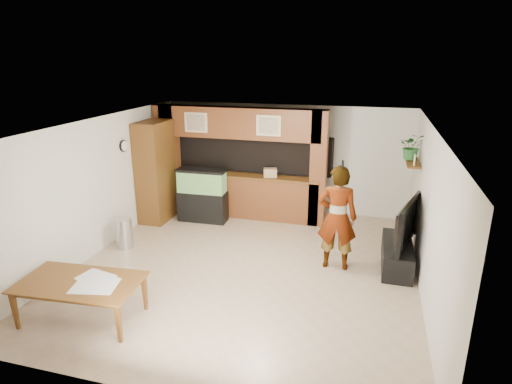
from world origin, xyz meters
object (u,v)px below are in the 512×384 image
(pantry_cabinet, at_px, (155,172))
(aquarium, at_px, (202,196))
(person, at_px, (337,218))
(television, at_px, (400,222))
(dining_table, at_px, (81,302))

(pantry_cabinet, bearing_deg, aquarium, 9.45)
(person, bearing_deg, aquarium, -26.58)
(television, bearing_deg, person, 120.69)
(aquarium, distance_m, television, 4.46)
(pantry_cabinet, height_order, aquarium, pantry_cabinet)
(pantry_cabinet, height_order, television, pantry_cabinet)
(pantry_cabinet, xyz_separation_m, person, (4.26, -1.32, -0.19))
(television, height_order, dining_table, television)
(aquarium, bearing_deg, pantry_cabinet, -172.24)
(person, relative_size, dining_table, 1.09)
(aquarium, bearing_deg, television, -17.40)
(television, xyz_separation_m, person, (-1.09, -0.29, 0.08))
(person, bearing_deg, dining_table, 36.57)
(aquarium, distance_m, person, 3.55)
(pantry_cabinet, relative_size, dining_table, 1.31)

